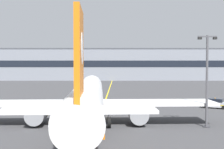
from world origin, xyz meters
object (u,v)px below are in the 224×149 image
Objects in this scene: airliner_foreground at (87,98)px; apron_lamp_post at (206,79)px; safety_cone_by_nose_gear at (93,106)px; service_car_second at (214,104)px.

airliner_foreground is 3.78× the size of apron_lamp_post.
safety_cone_by_nose_gear is at bearing 131.30° from apron_lamp_post.
apron_lamp_post is 2.41× the size of service_car_second.
apron_lamp_post is at bearing -5.19° from airliner_foreground.
apron_lamp_post is 17.57m from service_car_second.
airliner_foreground is 75.45× the size of safety_cone_by_nose_gear.
service_car_second is (6.24, 15.64, -5.01)m from apron_lamp_post.
service_car_second is at bearing 68.25° from apron_lamp_post.
service_car_second is at bearing 34.89° from airliner_foreground.
service_car_second is 20.75m from safety_cone_by_nose_gear.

